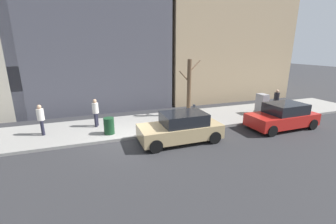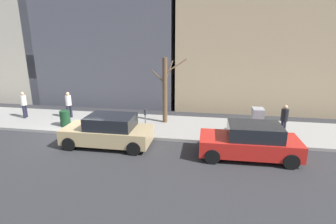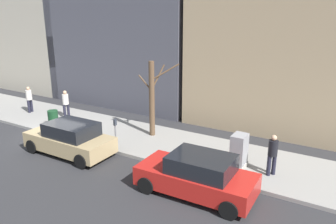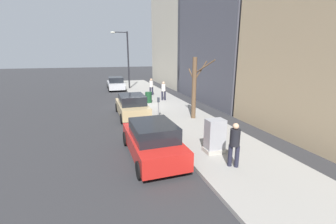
# 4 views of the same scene
# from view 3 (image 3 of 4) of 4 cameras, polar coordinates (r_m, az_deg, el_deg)

# --- Properties ---
(ground_plane) EXTENTS (120.00, 120.00, 0.00)m
(ground_plane) POSITION_cam_3_polar(r_m,az_deg,el_deg) (18.25, -19.30, -4.09)
(ground_plane) COLOR #2B2B2D
(sidewalk) EXTENTS (4.00, 36.00, 0.15)m
(sidewalk) POSITION_cam_3_polar(r_m,az_deg,el_deg) (19.46, -14.86, -2.15)
(sidewalk) COLOR gray
(sidewalk) RESTS_ON ground
(parked_car_red) EXTENTS (2.01, 4.24, 1.52)m
(parked_car_red) POSITION_cam_3_polar(r_m,az_deg,el_deg) (11.83, 5.13, -10.95)
(parked_car_red) COLOR red
(parked_car_red) RESTS_ON ground
(parked_car_tan) EXTENTS (1.94, 4.21, 1.52)m
(parked_car_tan) POSITION_cam_3_polar(r_m,az_deg,el_deg) (15.63, -16.67, -4.48)
(parked_car_tan) COLOR tan
(parked_car_tan) RESTS_ON ground
(parking_meter) EXTENTS (0.14, 0.10, 1.35)m
(parking_meter) POSITION_cam_3_polar(r_m,az_deg,el_deg) (15.58, -9.15, -3.07)
(parking_meter) COLOR slate
(parking_meter) RESTS_ON sidewalk
(utility_box) EXTENTS (0.83, 0.61, 1.43)m
(utility_box) POSITION_cam_3_polar(r_m,az_deg,el_deg) (13.67, 12.24, -6.76)
(utility_box) COLOR #A8A399
(utility_box) RESTS_ON sidewalk
(bare_tree) EXTENTS (0.93, 1.92, 3.84)m
(bare_tree) POSITION_cam_3_polar(r_m,az_deg,el_deg) (16.51, -2.76, 2.55)
(bare_tree) COLOR brown
(bare_tree) RESTS_ON sidewalk
(trash_bin) EXTENTS (0.56, 0.56, 0.90)m
(trash_bin) POSITION_cam_3_polar(r_m,az_deg,el_deg) (19.33, -19.36, -1.05)
(trash_bin) COLOR #14381E
(trash_bin) RESTS_ON sidewalk
(pedestrian_near_meter) EXTENTS (0.36, 0.36, 1.66)m
(pedestrian_near_meter) POSITION_cam_3_polar(r_m,az_deg,el_deg) (13.31, 17.76, -6.76)
(pedestrian_near_meter) COLOR #1E1E2D
(pedestrian_near_meter) RESTS_ON sidewalk
(pedestrian_midblock) EXTENTS (0.39, 0.36, 1.66)m
(pedestrian_midblock) POSITION_cam_3_polar(r_m,az_deg,el_deg) (20.58, -17.39, 1.62)
(pedestrian_midblock) COLOR #1E1E2D
(pedestrian_midblock) RESTS_ON sidewalk
(pedestrian_far_corner) EXTENTS (0.39, 0.36, 1.66)m
(pedestrian_far_corner) POSITION_cam_3_polar(r_m,az_deg,el_deg) (22.46, -23.03, 2.28)
(pedestrian_far_corner) COLOR #1E1E2D
(pedestrian_far_corner) RESTS_ON sidewalk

